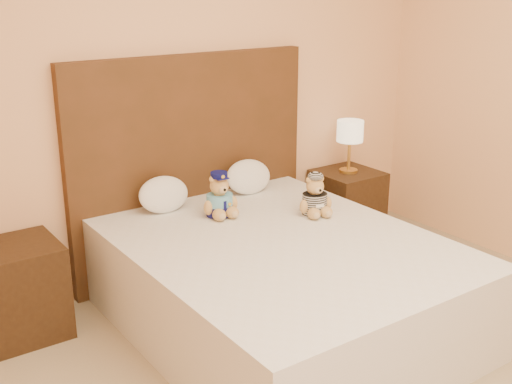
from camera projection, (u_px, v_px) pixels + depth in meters
room_walls at (394, 16)px, 2.64m from camera, size 4.04×4.52×2.72m
bed at (281, 285)px, 3.70m from camera, size 1.60×2.00×0.55m
headboard at (192, 166)px, 4.33m from camera, size 1.75×0.08×1.50m
nightstand_left at (21, 290)px, 3.64m from camera, size 0.45×0.45×0.55m
nightstand_right at (347, 205)px, 5.00m from camera, size 0.45×0.45×0.55m
lamp at (350, 134)px, 4.82m from camera, size 0.20×0.20×0.40m
teddy_police at (219, 194)px, 3.96m from camera, size 0.26×0.25×0.28m
teddy_prisoner at (315, 195)px, 3.98m from camera, size 0.27×0.26×0.26m
pillow_left at (164, 193)px, 4.05m from camera, size 0.34×0.22×0.24m
pillow_right at (249, 175)px, 4.41m from camera, size 0.35×0.22×0.25m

